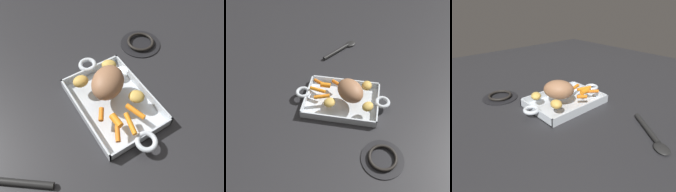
% 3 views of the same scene
% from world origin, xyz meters
% --- Properties ---
extents(ground_plane, '(2.36, 2.36, 0.00)m').
position_xyz_m(ground_plane, '(0.00, 0.00, 0.00)').
color(ground_plane, '#232326').
extents(roasting_dish, '(0.42, 0.23, 0.04)m').
position_xyz_m(roasting_dish, '(0.00, 0.00, 0.01)').
color(roasting_dish, silver).
rests_on(roasting_dish, ground_plane).
extents(pork_roast, '(0.16, 0.16, 0.08)m').
position_xyz_m(pork_roast, '(0.03, -0.00, 0.08)').
color(pork_roast, '#956647').
rests_on(pork_roast, roasting_dish).
extents(baby_carrot_southeast, '(0.04, 0.04, 0.02)m').
position_xyz_m(baby_carrot_southeast, '(-0.04, 0.07, 0.05)').
color(baby_carrot_southeast, orange).
rests_on(baby_carrot_southeast, roasting_dish).
extents(baby_carrot_short, '(0.05, 0.02, 0.02)m').
position_xyz_m(baby_carrot_short, '(-0.08, 0.04, 0.05)').
color(baby_carrot_short, orange).
rests_on(baby_carrot_short, roasting_dish).
extents(baby_carrot_long, '(0.05, 0.04, 0.02)m').
position_xyz_m(baby_carrot_long, '(-0.12, 0.06, 0.05)').
color(baby_carrot_long, orange).
rests_on(baby_carrot_long, roasting_dish).
extents(baby_carrot_center_right, '(0.07, 0.03, 0.02)m').
position_xyz_m(baby_carrot_center_right, '(-0.11, 0.01, 0.05)').
color(baby_carrot_center_right, orange).
rests_on(baby_carrot_center_right, roasting_dish).
extents(baby_carrot_northwest, '(0.07, 0.04, 0.02)m').
position_xyz_m(baby_carrot_northwest, '(-0.08, -0.03, 0.05)').
color(baby_carrot_northwest, orange).
rests_on(baby_carrot_northwest, roasting_dish).
extents(potato_halved, '(0.06, 0.07, 0.03)m').
position_xyz_m(potato_halved, '(0.12, -0.05, 0.06)').
color(potato_halved, gold).
rests_on(potato_halved, roasting_dish).
extents(potato_corner, '(0.07, 0.07, 0.03)m').
position_xyz_m(potato_corner, '(-0.04, -0.06, 0.06)').
color(potato_corner, gold).
rests_on(potato_corner, roasting_dish).
extents(potato_golden_small, '(0.05, 0.06, 0.03)m').
position_xyz_m(potato_golden_small, '(0.10, 0.06, 0.06)').
color(potato_golden_small, gold).
rests_on(potato_golden_small, roasting_dish).
extents(stove_burner_rear, '(0.16, 0.16, 0.02)m').
position_xyz_m(stove_burner_rear, '(0.19, -0.25, 0.01)').
color(stove_burner_rear, black).
rests_on(stove_burner_rear, ground_plane).
extents(serving_spoon, '(0.16, 0.20, 0.02)m').
position_xyz_m(serving_spoon, '(-0.06, 0.38, 0.01)').
color(serving_spoon, black).
rests_on(serving_spoon, ground_plane).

